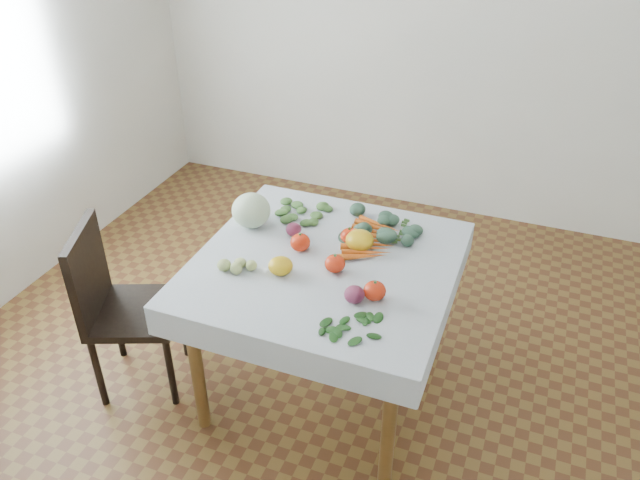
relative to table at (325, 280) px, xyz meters
The scene contains 19 objects.
ground 0.65m from the table, ahead, with size 4.00×4.00×0.00m, color brown.
back_wall 2.12m from the table, 90.00° to the left, with size 4.00×0.04×2.70m, color white.
table is the anchor object (origin of this frame).
tablecloth 0.10m from the table, ahead, with size 1.12×1.12×0.01m, color silver.
chair 1.00m from the table, 161.49° to the right, with size 0.52×0.52×0.88m.
cabbage 0.50m from the table, 160.23° to the left, with size 0.18×0.18×0.17m, color silver.
tomato_a 0.17m from the table, 40.61° to the right, with size 0.09×0.09×0.08m, color red.
tomato_b 0.23m from the table, 74.74° to the left, with size 0.08×0.08×0.07m, color red.
tomato_c 0.20m from the table, 162.60° to the left, with size 0.09×0.09×0.08m, color red.
tomato_d 0.36m from the table, 32.74° to the right, with size 0.09×0.09×0.08m, color red.
heirloom_back 0.24m from the table, 53.74° to the left, with size 0.13×0.13×0.09m, color yellow.
heirloom_front 0.25m from the table, 133.82° to the right, with size 0.11×0.11×0.07m, color yellow.
onion_a 0.29m from the table, 145.50° to the left, with size 0.07×0.07×0.06m, color #52172D.
onion_b 0.34m from the table, 47.23° to the right, with size 0.08×0.08×0.07m, color #52172D.
tomatillo_cluster 0.40m from the table, 148.89° to the right, with size 0.15×0.09×0.04m.
carrot_bunch 0.29m from the table, 55.02° to the left, with size 0.23×0.40×0.03m.
kale_bunch 0.38m from the table, 61.14° to the left, with size 0.33×0.33×0.05m.
basil_bunch 0.46m from the table, 56.95° to the right, with size 0.24×0.18×0.01m.
dill_bunch 0.43m from the table, 126.58° to the left, with size 0.26×0.20×0.03m.
Camera 1 is at (0.79, -2.12, 2.32)m, focal length 35.00 mm.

